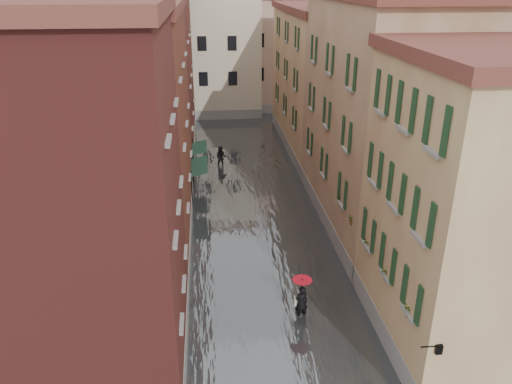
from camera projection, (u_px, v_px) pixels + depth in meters
ground at (278, 317)px, 22.41m from camera, size 120.00×120.00×0.00m
floodwater at (251, 198)px, 34.24m from camera, size 10.00×60.00×0.20m
building_left_near at (90, 213)px, 17.36m from camera, size 6.00×8.00×13.00m
building_left_mid at (131, 131)px, 27.51m from camera, size 6.00×14.00×12.50m
building_left_far at (154, 71)px, 40.91m from camera, size 6.00×16.00×14.00m
building_right_near at (470, 215)px, 18.95m from camera, size 6.00×8.00×11.50m
building_right_mid at (378, 120)px, 28.70m from camera, size 6.00×14.00×13.00m
building_right_far at (320, 83)px, 42.70m from camera, size 6.00×16.00×11.50m
building_end_cream at (203, 53)px, 54.27m from camera, size 12.00×9.00×13.00m
building_end_pink at (281, 54)px, 57.13m from camera, size 10.00×9.00×12.00m
awning_near at (199, 167)px, 33.09m from camera, size 1.09×3.33×2.80m
awning_far at (199, 149)px, 36.67m from camera, size 1.09×2.86×2.80m
wall_lantern at (438, 348)px, 16.14m from camera, size 0.71×0.22×0.35m
window_planters at (370, 238)px, 21.92m from camera, size 0.59×10.39×0.84m
pedestrian_main at (301, 296)px, 21.82m from camera, size 0.89×0.89×2.06m
pedestrian_far at (221, 157)px, 39.52m from camera, size 0.98×0.81×1.83m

